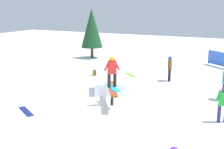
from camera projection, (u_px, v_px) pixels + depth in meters
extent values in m
plane|color=white|center=(112.00, 105.00, 14.07)|extent=(60.00, 60.00, 0.00)
cylinder|color=black|center=(112.00, 97.00, 13.99)|extent=(0.14, 0.14, 0.74)
cube|color=#A53F1E|center=(112.00, 88.00, 13.90)|extent=(2.33, 1.54, 0.08)
cube|color=white|center=(109.00, 86.00, 16.10)|extent=(2.31, 2.21, 0.62)
cube|color=#1FB5D8|center=(112.00, 87.00, 13.88)|extent=(1.17, 1.22, 0.03)
cylinder|color=black|center=(109.00, 81.00, 13.77)|extent=(0.15, 0.15, 0.60)
cylinder|color=black|center=(115.00, 80.00, 13.86)|extent=(0.15, 0.15, 0.60)
cube|color=red|center=(112.00, 68.00, 13.68)|extent=(0.41, 0.40, 0.54)
cylinder|color=red|center=(107.00, 65.00, 13.58)|extent=(0.28, 0.28, 0.50)
cylinder|color=red|center=(117.00, 65.00, 13.73)|extent=(0.28, 0.28, 0.50)
sphere|color=orange|center=(112.00, 59.00, 13.60)|extent=(0.23, 0.23, 0.23)
cylinder|color=black|center=(224.00, 91.00, 14.89)|extent=(0.15, 0.15, 0.76)
cylinder|color=#10958B|center=(224.00, 74.00, 14.79)|extent=(0.21, 0.18, 0.52)
cylinder|color=navy|center=(219.00, 114.00, 12.00)|extent=(0.14, 0.14, 0.68)
cube|color=green|center=(224.00, 99.00, 11.86)|extent=(0.31, 0.38, 0.54)
cylinder|color=green|center=(218.00, 95.00, 11.84)|extent=(0.15, 0.21, 0.48)
sphere|color=purple|center=(224.00, 89.00, 11.78)|extent=(0.21, 0.21, 0.21)
cylinder|color=black|center=(169.00, 76.00, 18.20)|extent=(0.15, 0.15, 0.70)
cylinder|color=black|center=(169.00, 75.00, 18.46)|extent=(0.15, 0.15, 0.70)
cube|color=brown|center=(170.00, 65.00, 18.19)|extent=(0.40, 0.31, 0.56)
cylinder|color=brown|center=(170.00, 63.00, 17.95)|extent=(0.25, 0.16, 0.51)
cylinder|color=brown|center=(170.00, 62.00, 18.37)|extent=(0.25, 0.16, 0.51)
sphere|color=blue|center=(170.00, 58.00, 18.10)|extent=(0.22, 0.22, 0.22)
cube|color=navy|center=(26.00, 111.00, 13.23)|extent=(0.97, 1.30, 0.02)
cube|color=#86CE26|center=(130.00, 75.00, 19.91)|extent=(1.05, 1.20, 0.02)
cube|color=brown|center=(94.00, 73.00, 19.81)|extent=(0.37, 0.35, 0.34)
cylinder|color=blue|center=(209.00, 57.00, 23.28)|extent=(0.06, 0.06, 1.10)
cylinder|color=#4C331E|center=(92.00, 53.00, 26.02)|extent=(0.24, 0.24, 0.89)
cone|color=#194723|center=(92.00, 28.00, 25.57)|extent=(1.79, 1.79, 3.17)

